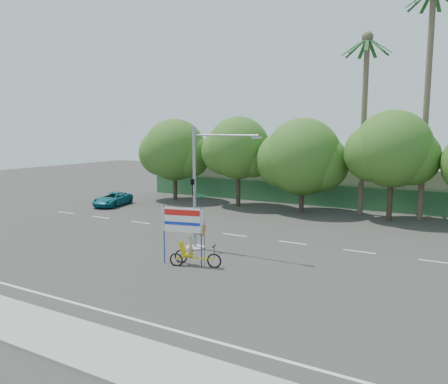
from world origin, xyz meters
The scene contains 14 objects.
ground centered at (0.00, 0.00, 0.00)m, with size 120.00×120.00×0.00m, color #33302D.
sidewalk_near centered at (0.00, -7.50, 0.06)m, with size 50.00×2.40×0.12m, color gray.
fence centered at (0.00, 21.50, 1.00)m, with size 38.00×0.08×2.00m, color #336B3D.
building_left centered at (-10.00, 26.00, 2.00)m, with size 12.00×8.00×4.00m, color beige.
building_right centered at (8.00, 26.00, 1.80)m, with size 14.00×8.00×3.60m, color beige.
tree_far_left centered at (-14.05, 18.00, 4.76)m, with size 7.14×6.00×7.96m.
tree_left centered at (-7.05, 18.00, 5.06)m, with size 6.66×5.60×8.07m.
tree_center centered at (-1.05, 18.00, 4.47)m, with size 7.62×6.40×7.85m.
tree_right centered at (5.95, 18.00, 5.24)m, with size 6.90×5.80×8.36m.
palm_tall centered at (8.00, 19.50, 10.46)m, with size 3.73×3.79×17.45m.
palm_short centered at (3.50, 19.50, 8.86)m, with size 3.73×3.79×14.45m.
traffic_signal centered at (-2.20, 3.98, 2.92)m, with size 4.72×1.10×7.00m.
trike_billboard centered at (-1.06, 1.17, 1.24)m, with size 3.08×1.10×3.09m.
pickup_truck centered at (-17.05, 12.49, 0.62)m, with size 2.04×4.43×1.23m, color #106776.
Camera 1 is at (11.13, -16.68, 6.80)m, focal length 35.00 mm.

